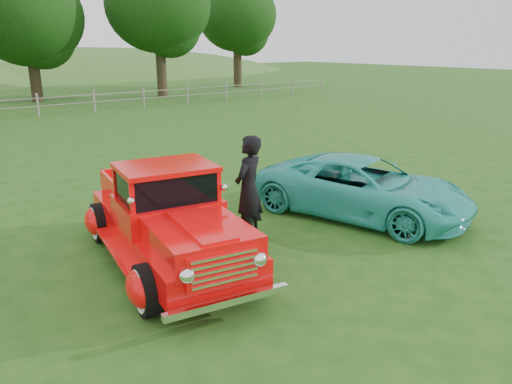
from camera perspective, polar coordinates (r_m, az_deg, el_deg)
ground at (r=7.92m, az=1.76°, el=-11.14°), size 140.00×140.00×0.00m
tree_near_east at (r=35.63m, az=-24.66°, el=17.77°), size 6.80×6.80×8.33m
tree_mid_east at (r=36.85m, az=-11.15°, el=20.27°), size 7.20×7.20×9.44m
tree_far_east at (r=44.24m, az=-2.18°, el=19.50°), size 6.60×6.60×8.86m
red_pickup at (r=8.66m, az=-10.14°, el=-3.15°), size 2.89×5.22×1.78m
teal_sedan at (r=11.17m, az=12.12°, el=0.50°), size 3.31×5.09×1.30m
man at (r=9.46m, az=-0.86°, el=0.33°), size 0.89×0.76×2.06m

